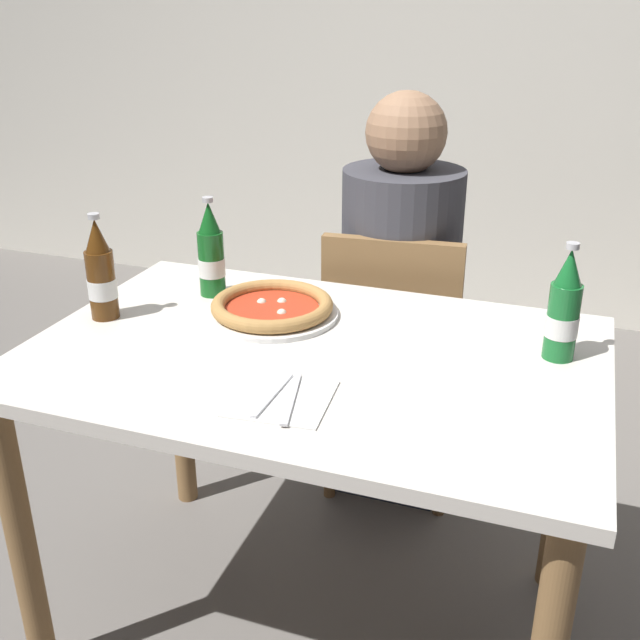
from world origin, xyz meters
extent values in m
plane|color=slate|center=(0.00, 0.00, 0.00)|extent=(8.00, 8.00, 0.00)
cube|color=silver|center=(0.00, 2.20, 1.30)|extent=(7.00, 0.10, 2.60)
cube|color=silver|center=(0.00, 0.00, 0.73)|extent=(1.20, 0.80, 0.03)
cylinder|color=olive|center=(-0.54, -0.34, 0.36)|extent=(0.06, 0.06, 0.72)
cylinder|color=olive|center=(-0.54, 0.34, 0.36)|extent=(0.06, 0.06, 0.72)
cylinder|color=olive|center=(0.54, 0.34, 0.36)|extent=(0.06, 0.06, 0.72)
cube|color=olive|center=(0.03, 0.68, 0.43)|extent=(0.43, 0.43, 0.04)
cube|color=olive|center=(0.04, 0.50, 0.65)|extent=(0.38, 0.07, 0.40)
cylinder|color=olive|center=(0.18, 0.86, 0.21)|extent=(0.04, 0.04, 0.41)
cylinder|color=olive|center=(-0.16, 0.84, 0.21)|extent=(0.04, 0.04, 0.41)
cylinder|color=olive|center=(0.21, 0.52, 0.21)|extent=(0.04, 0.04, 0.41)
cylinder|color=olive|center=(-0.13, 0.50, 0.21)|extent=(0.04, 0.04, 0.41)
cube|color=#2D3342|center=(0.03, 0.66, 0.23)|extent=(0.32, 0.28, 0.45)
cylinder|color=#3F3F47|center=(0.03, 0.66, 0.73)|extent=(0.34, 0.34, 0.55)
sphere|color=#9E7556|center=(0.03, 0.66, 1.10)|extent=(0.22, 0.22, 0.22)
cylinder|color=white|center=(-0.15, 0.14, 0.76)|extent=(0.31, 0.31, 0.01)
cylinder|color=#BC381E|center=(-0.15, 0.14, 0.77)|extent=(0.22, 0.22, 0.01)
torus|color=#B78447|center=(-0.15, 0.14, 0.78)|extent=(0.28, 0.28, 0.03)
sphere|color=silver|center=(-0.19, 0.17, 0.77)|extent=(0.02, 0.02, 0.02)
sphere|color=silver|center=(-0.12, 0.12, 0.77)|extent=(0.02, 0.02, 0.02)
sphere|color=silver|center=(-0.14, 0.19, 0.77)|extent=(0.02, 0.02, 0.02)
cylinder|color=#196B2D|center=(0.49, 0.14, 0.83)|extent=(0.06, 0.06, 0.16)
cone|color=#196B2D|center=(0.49, 0.14, 0.95)|extent=(0.05, 0.05, 0.07)
cylinder|color=#B7B7BC|center=(0.49, 0.14, 0.99)|extent=(0.03, 0.03, 0.01)
cylinder|color=white|center=(0.49, 0.14, 0.82)|extent=(0.07, 0.07, 0.04)
cylinder|color=#14591E|center=(-0.34, 0.22, 0.83)|extent=(0.06, 0.06, 0.16)
cone|color=#14591E|center=(-0.34, 0.22, 0.95)|extent=(0.05, 0.05, 0.07)
cylinder|color=#B7B7BC|center=(-0.34, 0.22, 0.99)|extent=(0.03, 0.03, 0.01)
cylinder|color=white|center=(-0.34, 0.22, 0.82)|extent=(0.07, 0.07, 0.04)
cylinder|color=#512D0F|center=(-0.51, 0.01, 0.83)|extent=(0.06, 0.06, 0.16)
cone|color=#512D0F|center=(-0.51, 0.01, 0.95)|extent=(0.05, 0.05, 0.07)
cylinder|color=#B7B7BC|center=(-0.51, 0.01, 0.99)|extent=(0.03, 0.03, 0.01)
cylinder|color=white|center=(-0.51, 0.01, 0.82)|extent=(0.07, 0.07, 0.04)
cube|color=white|center=(0.02, -0.21, 0.75)|extent=(0.19, 0.19, 0.00)
cube|color=silver|center=(0.04, -0.21, 0.76)|extent=(0.06, 0.19, 0.00)
cube|color=silver|center=(0.00, -0.21, 0.76)|extent=(0.01, 0.17, 0.00)
camera|label=1|loc=(0.49, -1.33, 1.44)|focal=41.97mm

